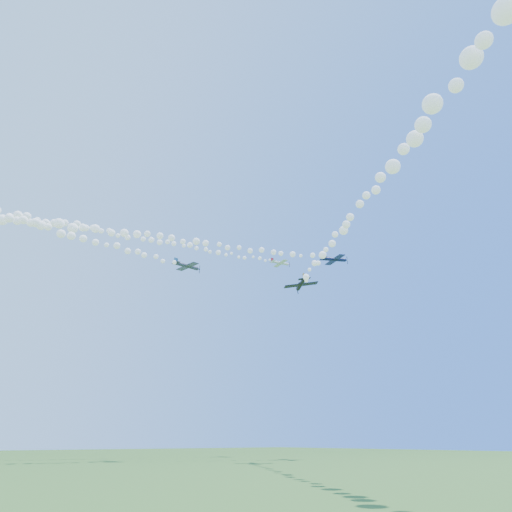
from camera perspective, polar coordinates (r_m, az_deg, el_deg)
ground at (r=99.17m, az=-4.86°, el=-25.47°), size 260.00×260.00×0.00m
plane_white at (r=128.11m, az=3.27°, el=-0.93°), size 6.52×6.91×1.97m
smoke_trail_white at (r=115.28m, az=-15.26°, el=2.40°), size 77.86×18.81×2.80m
plane_navy at (r=111.17m, az=10.43°, el=-0.45°), size 7.70×8.16×2.08m
smoke_trail_navy at (r=99.58m, az=-13.48°, el=2.49°), size 80.85×32.08×3.03m
plane_grey at (r=102.33m, az=-9.16°, el=-1.32°), size 7.38×7.72×2.15m
smoke_trail_grey at (r=91.05m, az=-28.18°, el=3.92°), size 65.40×5.27×3.29m
plane_black at (r=90.93m, az=6.01°, el=-3.77°), size 7.04×6.67×2.44m
smoke_trail_black at (r=54.92m, az=17.02°, el=10.97°), size 41.09×70.64×2.87m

